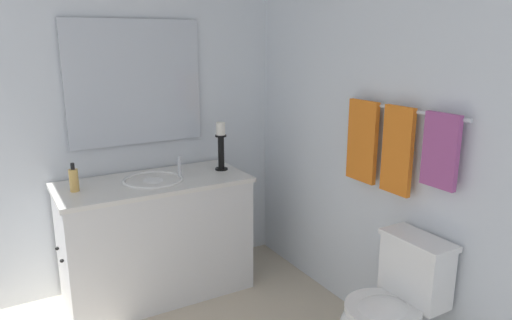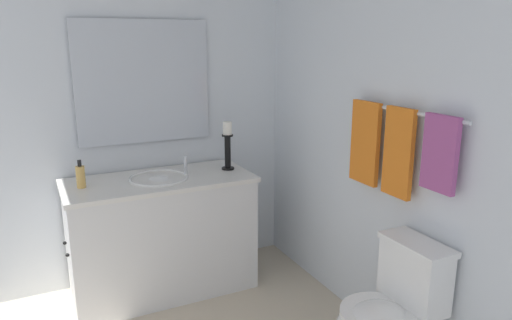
% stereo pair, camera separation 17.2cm
% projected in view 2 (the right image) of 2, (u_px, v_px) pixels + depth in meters
% --- Properties ---
extents(wall_back, '(2.74, 0.04, 2.45)m').
position_uv_depth(wall_back, '(393.00, 134.00, 2.63)').
color(wall_back, silver).
rests_on(wall_back, ground).
extents(wall_left, '(0.04, 2.22, 2.45)m').
position_uv_depth(wall_left, '(139.00, 114.00, 3.35)').
color(wall_left, silver).
rests_on(wall_left, ground).
extents(vanity_cabinet, '(0.58, 1.26, 0.82)m').
position_uv_depth(vanity_cabinet, '(162.00, 235.00, 3.29)').
color(vanity_cabinet, silver).
rests_on(vanity_cabinet, ground).
extents(sink_basin, '(0.40, 0.40, 0.24)m').
position_uv_depth(sink_basin, '(159.00, 184.00, 3.19)').
color(sink_basin, white).
rests_on(sink_basin, vanity_cabinet).
extents(mirror, '(0.02, 0.93, 0.84)m').
position_uv_depth(mirror, '(144.00, 82.00, 3.27)').
color(mirror, silver).
extents(candle_holder_tall, '(0.09, 0.09, 0.35)m').
position_uv_depth(candle_holder_tall, '(228.00, 144.00, 3.37)').
color(candle_holder_tall, black).
rests_on(candle_holder_tall, vanity_cabinet).
extents(soap_bottle, '(0.06, 0.06, 0.18)m').
position_uv_depth(soap_bottle, '(81.00, 176.00, 2.97)').
color(soap_bottle, '#E5B259').
rests_on(soap_bottle, vanity_cabinet).
extents(toilet, '(0.39, 0.54, 0.75)m').
position_uv_depth(toilet, '(389.00, 317.00, 2.40)').
color(toilet, white).
rests_on(toilet, ground).
extents(towel_bar, '(0.83, 0.02, 0.02)m').
position_uv_depth(towel_bar, '(404.00, 111.00, 2.45)').
color(towel_bar, silver).
extents(towel_near_vanity, '(0.23, 0.03, 0.48)m').
position_uv_depth(towel_near_vanity, '(365.00, 143.00, 2.74)').
color(towel_near_vanity, orange).
rests_on(towel_near_vanity, towel_bar).
extents(towel_center, '(0.20, 0.03, 0.48)m').
position_uv_depth(towel_center, '(398.00, 153.00, 2.50)').
color(towel_center, orange).
rests_on(towel_center, towel_bar).
extents(towel_near_corner, '(0.20, 0.03, 0.37)m').
position_uv_depth(towel_near_corner, '(440.00, 154.00, 2.25)').
color(towel_near_corner, '#A54C8C').
rests_on(towel_near_corner, towel_bar).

